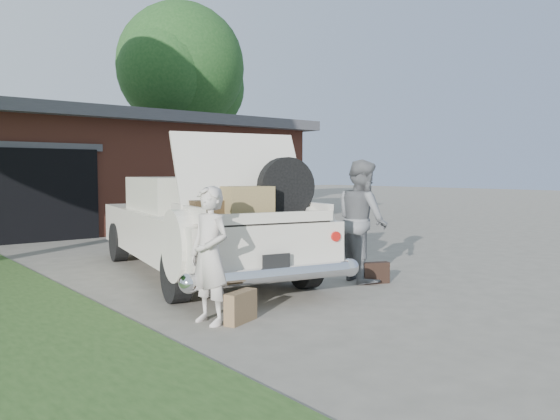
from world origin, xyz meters
TOP-DOWN VIEW (x-y plane):
  - ground at (0.00, 0.00)m, footprint 90.00×90.00m
  - house at (0.98, 11.47)m, footprint 12.80×7.80m
  - tree_right at (7.71, 17.18)m, footprint 6.73×5.85m
  - sedan at (-0.41, 2.13)m, footprint 3.18×5.81m
  - woman_left at (-1.87, -0.48)m, footprint 0.43×0.59m
  - woman_right at (1.17, 0.08)m, footprint 0.97×1.08m
  - suitcase_left at (-1.58, -0.66)m, footprint 0.47×0.29m
  - suitcase_right at (1.18, -0.19)m, footprint 0.42×0.28m

SIDE VIEW (x-z plane):
  - ground at x=0.00m, z-range 0.00..0.00m
  - suitcase_right at x=1.18m, z-range 0.00..0.31m
  - suitcase_left at x=-1.58m, z-range 0.00..0.34m
  - woman_left at x=-1.87m, z-range 0.00..1.50m
  - sedan at x=-0.41m, z-range -0.28..1.90m
  - woman_right at x=1.17m, z-range 0.00..1.84m
  - house at x=0.98m, z-range 0.02..3.32m
  - tree_right at x=7.71m, z-range 1.50..10.91m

